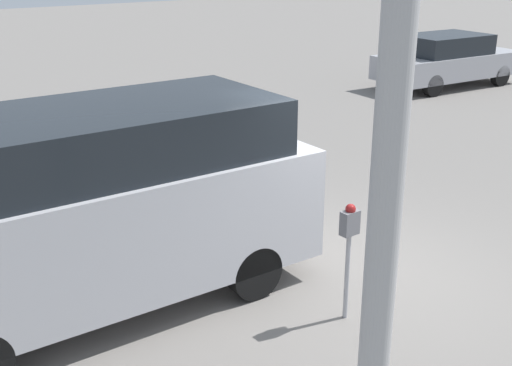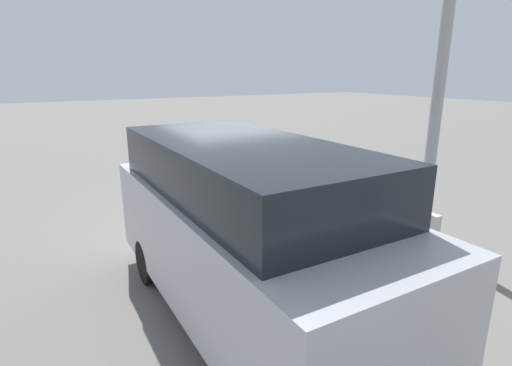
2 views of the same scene
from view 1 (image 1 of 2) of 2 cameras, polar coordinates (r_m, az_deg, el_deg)
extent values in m
plane|color=slate|center=(7.93, 10.04, -8.52)|extent=(80.00, 80.00, 0.00)
cylinder|color=#9E9EA3|center=(6.93, 8.08, -8.24)|extent=(0.05, 0.05, 0.99)
cube|color=slate|center=(6.65, 8.34, -3.52)|extent=(0.21, 0.12, 0.26)
sphere|color=maroon|center=(6.59, 8.41, -2.31)|extent=(0.11, 0.11, 0.11)
cylinder|color=#9E9E9E|center=(3.50, 12.61, 13.74)|extent=(0.20, 0.20, 5.71)
cube|color=#B2B2B7|center=(7.13, -14.12, -3.59)|extent=(4.84, 1.95, 1.30)
cube|color=black|center=(6.85, -13.85, 3.97)|extent=(3.87, 1.79, 0.62)
cylinder|color=black|center=(7.34, -0.20, -7.84)|extent=(0.64, 0.23, 0.64)
cylinder|color=black|center=(8.64, -6.52, -3.47)|extent=(0.64, 0.23, 0.64)
cube|color=#9E9EA3|center=(19.42, 16.68, 10.04)|extent=(4.48, 2.00, 0.65)
cube|color=black|center=(19.17, 16.41, 11.75)|extent=(2.50, 1.74, 0.54)
cube|color=orange|center=(21.42, 19.44, 10.15)|extent=(0.09, 0.12, 0.20)
cylinder|color=black|center=(20.98, 17.58, 9.75)|extent=(0.60, 0.24, 0.59)
cylinder|color=black|center=(20.03, 20.87, 8.91)|extent=(0.60, 0.24, 0.59)
cylinder|color=black|center=(19.04, 12.08, 9.25)|extent=(0.60, 0.24, 0.59)
cylinder|color=black|center=(17.98, 15.44, 8.35)|extent=(0.60, 0.24, 0.59)
camera|label=2|loc=(8.55, -46.97, 8.81)|focal=28.00mm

